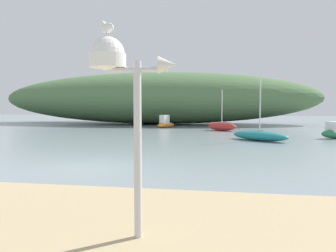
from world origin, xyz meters
TOP-DOWN VIEW (x-y plane):
  - ground_plane at (0.00, 0.00)m, footprint 120.00×120.00m
  - distant_hill at (-3.29, 27.57)m, footprint 38.81×11.59m
  - mast_structure at (3.14, -6.38)m, footprint 1.34×0.56m
  - seagull_on_radar at (2.99, -6.37)m, footprint 0.34×0.26m
  - motorboat_outer_mooring at (-0.75, 20.37)m, footprint 1.88×2.48m
  - sailboat_east_reach at (7.12, 9.87)m, footprint 3.78×3.30m
  - sailboat_near_shore at (4.76, 17.49)m, footprint 2.82×2.08m

SIDE VIEW (x-z plane):
  - ground_plane at x=0.00m, z-range 0.00..0.00m
  - sailboat_east_reach at x=7.12m, z-range -1.80..2.45m
  - sailboat_near_shore at x=4.76m, z-range -1.41..2.19m
  - motorboat_outer_mooring at x=-0.75m, z-range -0.19..1.09m
  - mast_structure at x=3.14m, z-range 1.22..4.31m
  - distant_hill at x=-3.29m, z-range 0.00..6.19m
  - seagull_on_radar at x=2.99m, z-range 3.30..3.55m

